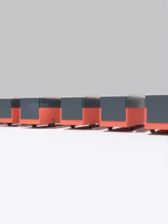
% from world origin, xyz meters
% --- Properties ---
extents(ground_plane, '(600.00, 600.00, 0.00)m').
position_xyz_m(ground_plane, '(0.00, 0.00, 0.00)').
color(ground_plane, gray).
extents(curb_divider_1, '(1.16, 6.48, 0.15)m').
position_xyz_m(curb_divider_1, '(-8.73, -4.31, 0.07)').
color(curb_divider_1, '#9E9E99').
rests_on(curb_divider_1, ground_plane).
extents(bus_2, '(4.25, 12.65, 3.18)m').
position_xyz_m(bus_2, '(-6.55, -6.74, 1.79)').
color(bus_2, red).
rests_on(bus_2, ground_plane).
extents(curb_divider_2, '(1.16, 6.48, 0.15)m').
position_xyz_m(curb_divider_2, '(-4.37, -4.90, 0.07)').
color(curb_divider_2, '#9E9E99').
rests_on(curb_divider_2, ground_plane).
extents(bus_3, '(4.25, 12.65, 3.18)m').
position_xyz_m(bus_3, '(-2.19, -6.74, 1.79)').
color(bus_3, red).
rests_on(bus_3, ground_plane).
extents(curb_divider_3, '(1.16, 6.48, 0.15)m').
position_xyz_m(curb_divider_3, '(-0.00, -4.90, 0.07)').
color(curb_divider_3, '#9E9E99').
rests_on(curb_divider_3, ground_plane).
extents(bus_4, '(4.25, 12.65, 3.18)m').
position_xyz_m(bus_4, '(2.18, -5.63, 1.79)').
color(bus_4, red).
rests_on(bus_4, ground_plane).
extents(curb_divider_4, '(1.16, 6.48, 0.15)m').
position_xyz_m(curb_divider_4, '(4.37, -3.79, 0.07)').
color(curb_divider_4, '#9E9E99').
rests_on(curb_divider_4, ground_plane).
extents(bus_5, '(4.25, 12.65, 3.18)m').
position_xyz_m(bus_5, '(6.55, -6.08, 1.79)').
color(bus_5, red).
rests_on(bus_5, ground_plane).
extents(curb_divider_5, '(1.16, 6.48, 0.15)m').
position_xyz_m(curb_divider_5, '(8.73, -4.24, 0.07)').
color(curb_divider_5, '#9E9E99').
rests_on(curb_divider_5, ground_plane).
extents(bus_6, '(4.25, 12.65, 3.18)m').
position_xyz_m(bus_6, '(10.91, -6.45, 1.79)').
color(bus_6, red).
rests_on(bus_6, ground_plane).
extents(station_building, '(38.59, 13.89, 4.27)m').
position_xyz_m(station_building, '(0.00, -26.71, 2.16)').
color(station_building, gray).
rests_on(station_building, ground_plane).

